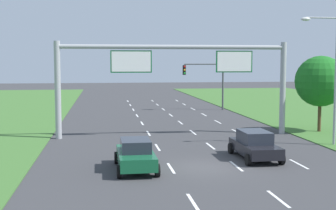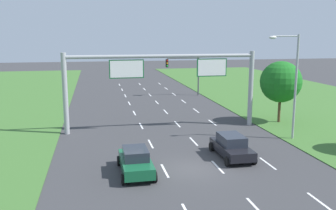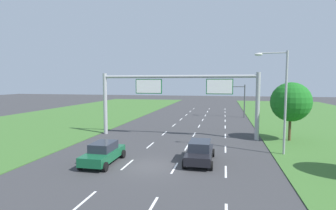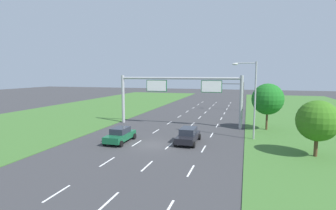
{
  "view_description": "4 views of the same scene",
  "coord_description": "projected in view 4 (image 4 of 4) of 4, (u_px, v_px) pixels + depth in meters",
  "views": [
    {
      "loc": [
        -5.22,
        -23.65,
        5.52
      ],
      "look_at": [
        -0.47,
        10.28,
        2.34
      ],
      "focal_mm": 50.0,
      "sensor_mm": 36.0,
      "label": 1
    },
    {
      "loc": [
        -5.9,
        -22.07,
        8.47
      ],
      "look_at": [
        0.02,
        7.92,
        2.7
      ],
      "focal_mm": 40.0,
      "sensor_mm": 36.0,
      "label": 2
    },
    {
      "loc": [
        5.07,
        -17.55,
        5.97
      ],
      "look_at": [
        -1.22,
        11.55,
        3.39
      ],
      "focal_mm": 28.0,
      "sensor_mm": 36.0,
      "label": 3
    },
    {
      "loc": [
        9.05,
        -24.5,
        7.19
      ],
      "look_at": [
        -0.95,
        8.66,
        3.06
      ],
      "focal_mm": 28.0,
      "sensor_mm": 36.0,
      "label": 4
    }
  ],
  "objects": [
    {
      "name": "roadside_tree_near",
      "position": [
        318.0,
        121.0,
        22.42
      ],
      "size": [
        3.53,
        3.53,
        4.96
      ],
      "color": "#513823",
      "rests_on": "ground_plane"
    },
    {
      "name": "street_lamp",
      "position": [
        252.0,
        93.0,
        28.31
      ],
      "size": [
        2.61,
        0.32,
        8.5
      ],
      "color": "#9EA0A5",
      "rests_on": "ground_plane"
    },
    {
      "name": "lane_dashes_inner_left",
      "position": [
        169.0,
        123.0,
        38.65
      ],
      "size": [
        0.14,
        62.4,
        0.01
      ],
      "color": "white",
      "rests_on": "ground_plane"
    },
    {
      "name": "car_near_red",
      "position": [
        120.0,
        135.0,
        27.61
      ],
      "size": [
        2.09,
        4.39,
        1.57
      ],
      "rotation": [
        0.0,
        0.0,
        0.01
      ],
      "color": "#145633",
      "rests_on": "ground_plane"
    },
    {
      "name": "grass_verge_left",
      "position": [
        52.0,
        118.0,
        42.26
      ],
      "size": [
        24.0,
        120.0,
        0.06
      ],
      "primitive_type": "cube",
      "color": "#3D6B2D",
      "rests_on": "ground_plane"
    },
    {
      "name": "sign_gantry",
      "position": [
        179.0,
        91.0,
        36.01
      ],
      "size": [
        17.24,
        0.44,
        7.0
      ],
      "color": "#9EA0A5",
      "rests_on": "ground_plane"
    },
    {
      "name": "traffic_light_mast",
      "position": [
        233.0,
        91.0,
        51.44
      ],
      "size": [
        4.76,
        0.49,
        5.6
      ],
      "color": "#47494F",
      "rests_on": "ground_plane"
    },
    {
      "name": "car_lead_silver",
      "position": [
        188.0,
        135.0,
        27.33
      ],
      "size": [
        2.11,
        4.45,
        1.59
      ],
      "rotation": [
        0.0,
        0.0,
        0.01
      ],
      "color": "black",
      "rests_on": "ground_plane"
    },
    {
      "name": "lane_dashes_inner_right",
      "position": [
        193.0,
        124.0,
        37.65
      ],
      "size": [
        0.14,
        62.4,
        0.01
      ],
      "color": "white",
      "rests_on": "ground_plane"
    },
    {
      "name": "lane_dashes_slip",
      "position": [
        217.0,
        125.0,
        36.64
      ],
      "size": [
        0.14,
        62.4,
        0.01
      ],
      "color": "white",
      "rests_on": "ground_plane"
    },
    {
      "name": "ground_plane",
      "position": [
        152.0,
        145.0,
        26.74
      ],
      "size": [
        200.0,
        200.0,
        0.0
      ],
      "primitive_type": "plane",
      "color": "#38383A"
    },
    {
      "name": "roadside_tree_mid",
      "position": [
        268.0,
        99.0,
        33.2
      ],
      "size": [
        3.97,
        3.97,
        5.99
      ],
      "color": "#513823",
      "rests_on": "ground_plane"
    }
  ]
}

